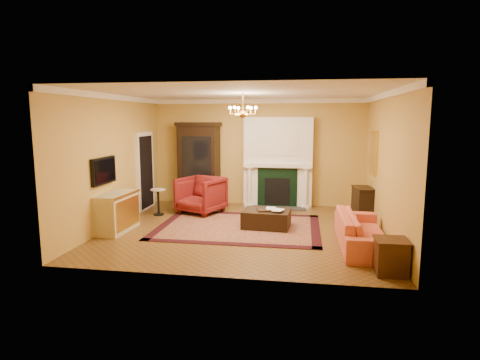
% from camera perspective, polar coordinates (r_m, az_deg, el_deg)
% --- Properties ---
extents(floor, '(6.00, 5.50, 0.02)m').
position_cam_1_polar(floor, '(9.04, 0.40, -7.13)').
color(floor, brown).
rests_on(floor, ground).
extents(ceiling, '(6.00, 5.50, 0.02)m').
position_cam_1_polar(ceiling, '(8.71, 0.42, 12.34)').
color(ceiling, silver).
rests_on(ceiling, wall_back).
extents(wall_back, '(6.00, 0.02, 3.00)m').
position_cam_1_polar(wall_back, '(11.47, 2.50, 3.92)').
color(wall_back, gold).
rests_on(wall_back, floor).
extents(wall_front, '(6.00, 0.02, 3.00)m').
position_cam_1_polar(wall_front, '(6.06, -3.55, -0.42)').
color(wall_front, gold).
rests_on(wall_front, floor).
extents(wall_left, '(0.02, 5.50, 3.00)m').
position_cam_1_polar(wall_left, '(9.67, -17.53, 2.62)').
color(wall_left, gold).
rests_on(wall_left, floor).
extents(wall_right, '(0.02, 5.50, 3.00)m').
position_cam_1_polar(wall_right, '(8.81, 20.15, 1.93)').
color(wall_right, gold).
rests_on(wall_right, floor).
extents(fireplace, '(1.90, 0.70, 2.50)m').
position_cam_1_polar(fireplace, '(11.26, 5.41, 2.24)').
color(fireplace, silver).
rests_on(fireplace, wall_back).
extents(crown_molding, '(6.00, 5.50, 0.12)m').
position_cam_1_polar(crown_molding, '(9.65, 1.29, 11.57)').
color(crown_molding, white).
rests_on(crown_molding, ceiling).
extents(doorway, '(0.08, 1.05, 2.10)m').
position_cam_1_polar(doorway, '(11.23, -13.31, 1.26)').
color(doorway, white).
rests_on(doorway, wall_left).
extents(tv_panel, '(0.09, 0.95, 0.58)m').
position_cam_1_polar(tv_panel, '(9.13, -18.81, 1.27)').
color(tv_panel, black).
rests_on(tv_panel, wall_left).
extents(gilt_mirror, '(0.06, 0.76, 1.05)m').
position_cam_1_polar(gilt_mirror, '(10.16, 18.47, 3.71)').
color(gilt_mirror, gold).
rests_on(gilt_mirror, wall_right).
extents(chandelier, '(0.63, 0.55, 0.53)m').
position_cam_1_polar(chandelier, '(8.70, 0.42, 9.70)').
color(chandelier, '#B98032').
rests_on(chandelier, ceiling).
extents(oriental_rug, '(3.67, 2.76, 0.01)m').
position_cam_1_polar(oriental_rug, '(9.23, -0.21, -6.68)').
color(oriental_rug, '#470F10').
rests_on(oriental_rug, floor).
extents(china_cabinet, '(1.18, 0.64, 2.25)m').
position_cam_1_polar(china_cabinet, '(11.55, -5.85, 2.06)').
color(china_cabinet, black).
rests_on(china_cabinet, floor).
extents(wingback_armchair, '(1.31, 1.28, 1.05)m').
position_cam_1_polar(wingback_armchair, '(10.54, -5.58, -1.89)').
color(wingback_armchair, maroon).
rests_on(wingback_armchair, floor).
extents(pedestal_table, '(0.38, 0.38, 0.68)m').
position_cam_1_polar(pedestal_table, '(10.50, -11.54, -2.80)').
color(pedestal_table, black).
rests_on(pedestal_table, floor).
extents(commode, '(0.59, 1.16, 0.85)m').
position_cam_1_polar(commode, '(9.24, -17.18, -4.40)').
color(commode, beige).
rests_on(commode, floor).
extents(coral_sofa, '(0.68, 2.22, 0.87)m').
position_cam_1_polar(coral_sofa, '(8.11, 17.06, -6.15)').
color(coral_sofa, '#DE6346').
rests_on(coral_sofa, floor).
extents(end_table, '(0.48, 0.48, 0.55)m').
position_cam_1_polar(end_table, '(6.92, 20.66, -10.29)').
color(end_table, '#3C1E10').
rests_on(end_table, floor).
extents(console_table, '(0.49, 0.74, 0.76)m').
position_cam_1_polar(console_table, '(10.35, 17.08, -3.24)').
color(console_table, black).
rests_on(console_table, floor).
extents(leather_ottoman, '(1.10, 0.84, 0.39)m').
position_cam_1_polar(leather_ottoman, '(9.17, 3.78, -5.50)').
color(leather_ottoman, black).
rests_on(leather_ottoman, oriental_rug).
extents(ottoman_tray, '(0.53, 0.45, 0.03)m').
position_cam_1_polar(ottoman_tray, '(9.12, 3.93, -4.23)').
color(ottoman_tray, black).
rests_on(ottoman_tray, leather_ottoman).
extents(book_a, '(0.22, 0.04, 0.30)m').
position_cam_1_polar(book_a, '(9.05, 3.74, -3.26)').
color(book_a, gray).
rests_on(book_a, ottoman_tray).
extents(book_b, '(0.21, 0.09, 0.30)m').
position_cam_1_polar(book_b, '(8.98, 4.80, -3.37)').
color(book_b, gray).
rests_on(book_b, ottoman_tray).
extents(topiary_left, '(0.17, 0.17, 0.45)m').
position_cam_1_polar(topiary_left, '(11.27, 1.52, 3.72)').
color(topiary_left, tan).
rests_on(topiary_left, fireplace).
extents(topiary_right, '(0.17, 0.17, 0.47)m').
position_cam_1_polar(topiary_right, '(11.17, 8.16, 3.65)').
color(topiary_right, tan).
rests_on(topiary_right, fireplace).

